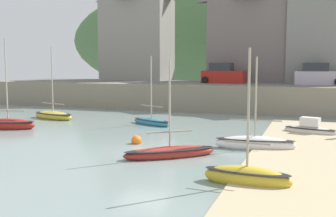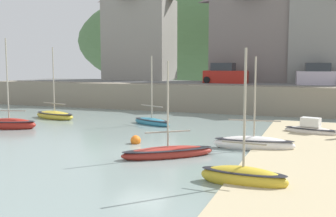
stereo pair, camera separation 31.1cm
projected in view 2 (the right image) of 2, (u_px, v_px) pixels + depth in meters
The scene contains 15 objects.
quay_seawall at pixel (223, 97), 36.02m from camera, with size 48.00×9.40×2.40m.
hillside_backdrop at pixel (290, 39), 69.22m from camera, with size 80.00×44.00×24.14m.
waterfront_building_left at pixel (140, 31), 46.47m from camera, with size 7.74×5.26×10.97m.
waterfront_building_centre at pixel (255, 29), 41.90m from camera, with size 8.87×5.53×10.69m.
waterfront_building_right at pixel (336, 22), 39.17m from camera, with size 8.59×6.12×11.64m.
sailboat_tall_mast at pixel (168, 152), 18.72m from camera, with size 4.12×3.56×4.57m.
sailboat_far_left at pixel (55, 115), 31.74m from camera, with size 4.19×2.36×5.72m.
fishing_boat_green at pixel (254, 144), 20.42m from camera, with size 4.14×1.43×4.85m.
motorboat_with_cabin at pixel (152, 121), 28.54m from camera, with size 3.54×2.31×4.96m.
rowboat_small_beached at pixel (243, 177), 14.43m from camera, with size 3.24×1.19×5.06m.
sailboat_nearest_shore at pixel (310, 130), 24.63m from camera, with size 3.30×1.73×1.18m.
dinghy_open_wooden at pixel (9, 124), 26.84m from camera, with size 3.76×2.21×6.14m.
parked_car_near_slipway at pixel (225, 75), 38.97m from camera, with size 4.19×1.94×1.95m.
parked_car_by_wall at pixel (320, 76), 35.99m from camera, with size 4.26×2.14×1.95m.
mooring_buoy at pixel (136, 140), 21.87m from camera, with size 0.56×0.56×0.56m.
Camera 2 is at (8.02, -17.84, 4.34)m, focal length 43.26 mm.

